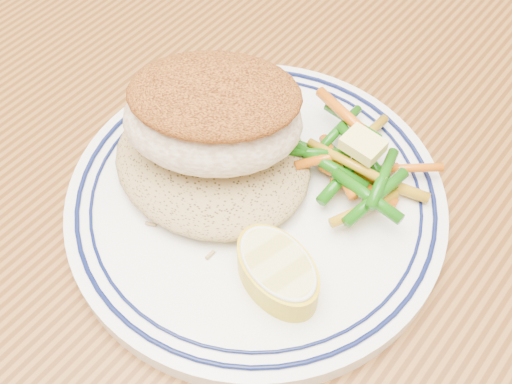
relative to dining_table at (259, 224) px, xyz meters
The scene contains 7 objects.
dining_table is the anchor object (origin of this frame).
plate 0.12m from the dining_table, 54.42° to the right, with size 0.25×0.25×0.02m.
rice_pilaf 0.13m from the dining_table, 99.17° to the right, with size 0.14×0.12×0.03m, color #9D824E.
fish_fillet 0.16m from the dining_table, 103.04° to the right, with size 0.14×0.13×0.06m.
vegetable_pile 0.14m from the dining_table, ahead, with size 0.11×0.10×0.03m.
butter_pat 0.16m from the dining_table, 11.38° to the left, with size 0.02×0.02×0.01m, color #FFF17C.
lemon_wedge 0.17m from the dining_table, 46.31° to the right, with size 0.07×0.07×0.02m.
Camera 1 is at (0.18, -0.23, 1.11)m, focal length 45.00 mm.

